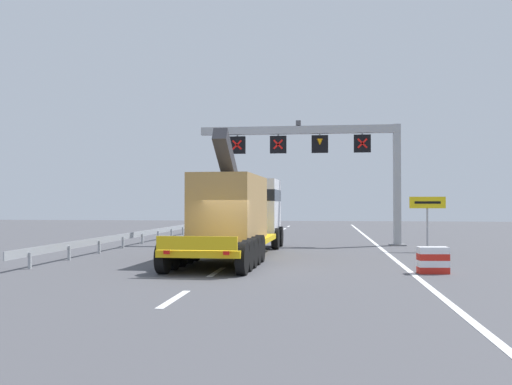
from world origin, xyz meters
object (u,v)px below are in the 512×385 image
at_px(overhead_lane_gantry, 325,148).
at_px(heavy_haul_truck_yellow, 241,212).
at_px(exit_sign_yellow, 427,209).
at_px(crash_barrier_striped, 433,260).

xyz_separation_m(overhead_lane_gantry, heavy_haul_truck_yellow, (-3.89, -6.52, -3.54)).
distance_m(overhead_lane_gantry, exit_sign_yellow, 7.19).
relative_size(overhead_lane_gantry, crash_barrier_striped, 11.17).
relative_size(heavy_haul_truck_yellow, crash_barrier_striped, 13.48).
height_order(overhead_lane_gantry, crash_barrier_striped, overhead_lane_gantry).
bearing_deg(exit_sign_yellow, overhead_lane_gantry, 142.80).
bearing_deg(exit_sign_yellow, heavy_haul_truck_yellow, -163.15).
relative_size(overhead_lane_gantry, exit_sign_yellow, 4.33).
bearing_deg(overhead_lane_gantry, heavy_haul_truck_yellow, -120.85).
bearing_deg(exit_sign_yellow, crash_barrier_striped, -98.94).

